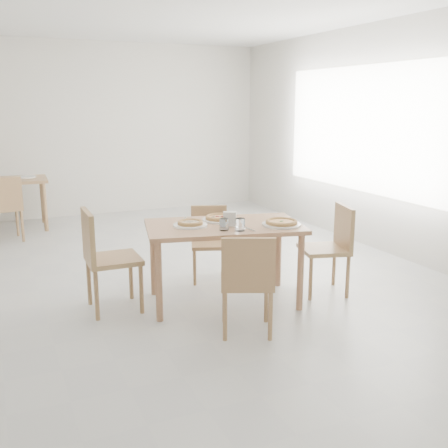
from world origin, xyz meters
name	(u,v)px	position (x,y,z in m)	size (l,w,h in m)	color
room	(360,129)	(2.98, 0.30, 1.50)	(7.28, 7.00, 7.00)	beige
main_table	(224,234)	(0.45, -1.03, 0.66)	(1.54, 1.08, 0.75)	tan
chair_south	(247,278)	(0.33, -1.77, 0.49)	(0.55, 0.55, 0.84)	tan
chair_north	(209,237)	(0.60, -0.32, 0.45)	(0.49, 0.49, 0.77)	tan
chair_west	(103,253)	(-0.61, -0.78, 0.54)	(0.46, 0.46, 0.93)	tan
chair_east	(332,243)	(1.53, -1.22, 0.50)	(0.53, 0.53, 0.87)	tan
plate_margherita	(281,224)	(0.92, -1.27, 0.76)	(0.35, 0.35, 0.02)	white
plate_mushroom	(190,225)	(0.15, -0.96, 0.76)	(0.31, 0.31, 0.02)	white
plate_pepperoni	(220,220)	(0.48, -0.87, 0.76)	(0.33, 0.33, 0.02)	white
pizza_margherita	(282,222)	(0.92, -1.27, 0.78)	(0.32, 0.32, 0.03)	tan
pizza_mushroom	(190,223)	(0.15, -0.96, 0.78)	(0.29, 0.29, 0.03)	tan
pizza_pepperoni	(220,217)	(0.48, -0.87, 0.78)	(0.29, 0.29, 0.03)	tan
tumbler_a	(240,225)	(0.48, -1.30, 0.80)	(0.08, 0.08, 0.11)	white
tumbler_b	(224,224)	(0.36, -1.23, 0.80)	(0.08, 0.08, 0.10)	white
napkin_holder	(230,220)	(0.46, -1.14, 0.82)	(0.14, 0.12, 0.14)	silver
fork_a	(249,229)	(0.58, -1.29, 0.75)	(0.02, 0.19, 0.01)	silver
fork_b	(184,219)	(0.19, -0.68, 0.75)	(0.02, 0.19, 0.01)	silver
second_table	(0,186)	(-1.35, 2.90, 0.65)	(1.33, 0.80, 0.75)	tan
chair_back_s	(4,204)	(-1.33, 2.15, 0.51)	(0.49, 0.49, 0.89)	tan
plate_empty	(26,177)	(-0.97, 2.96, 0.76)	(0.27, 0.27, 0.02)	white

